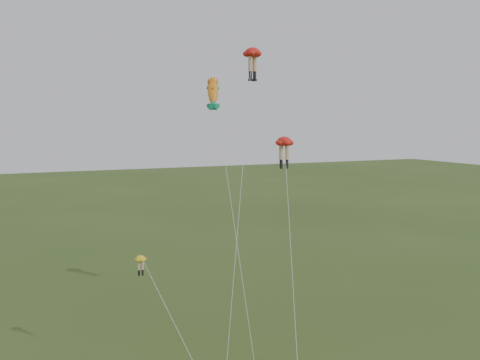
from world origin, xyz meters
name	(u,v)px	position (x,y,z in m)	size (l,w,h in m)	color
legs_kite_red_high	(252,59)	(4.06, 6.93, 20.88)	(6.69, 9.07, 21.77)	red
legs_kite_red_mid	(284,146)	(7.10, 7.29, 14.22)	(5.12, 10.50, 15.00)	red
legs_kite_yellow	(146,271)	(-5.63, 1.97, 6.85)	(3.08, 7.20, 7.77)	yellow
fish_kite	(213,92)	(1.38, 8.21, 18.39)	(1.67, 9.90, 19.81)	yellow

